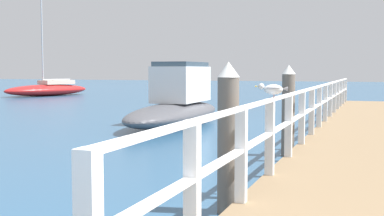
# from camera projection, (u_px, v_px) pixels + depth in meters

# --- Properties ---
(pier_deck) EXTENTS (2.82, 24.08, 0.37)m
(pier_deck) POSITION_uv_depth(u_px,v_px,m) (372.00, 136.00, 12.82)
(pier_deck) COLOR #846B4C
(pier_deck) RESTS_ON ground_plane
(pier_railing) EXTENTS (0.12, 22.60, 1.09)m
(pier_railing) POSITION_uv_depth(u_px,v_px,m) (319.00, 102.00, 13.22)
(pier_railing) COLOR white
(pier_railing) RESTS_ON pier_deck
(dock_piling_near) EXTENTS (0.29, 0.29, 1.98)m
(dock_piling_near) POSITION_uv_depth(u_px,v_px,m) (228.00, 137.00, 6.57)
(dock_piling_near) COLOR #6B6056
(dock_piling_near) RESTS_ON ground_plane
(dock_piling_far) EXTENTS (0.29, 0.29, 1.98)m
(dock_piling_far) POSITION_uv_depth(u_px,v_px,m) (288.00, 110.00, 10.94)
(dock_piling_far) COLOR #6B6056
(dock_piling_far) RESTS_ON ground_plane
(seagull_foreground) EXTENTS (0.47, 0.23, 0.21)m
(seagull_foreground) POSITION_uv_depth(u_px,v_px,m) (273.00, 89.00, 7.37)
(seagull_foreground) COLOR white
(seagull_foreground) RESTS_ON pier_railing
(boat_2) EXTENTS (4.24, 7.08, 8.06)m
(boat_2) POSITION_uv_depth(u_px,v_px,m) (48.00, 89.00, 36.31)
(boat_2) COLOR red
(boat_2) RESTS_ON ground_plane
(boat_3) EXTENTS (2.14, 6.65, 2.14)m
(boat_3) POSITION_uv_depth(u_px,v_px,m) (177.00, 104.00, 17.23)
(boat_3) COLOR #4C4C51
(boat_3) RESTS_ON ground_plane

